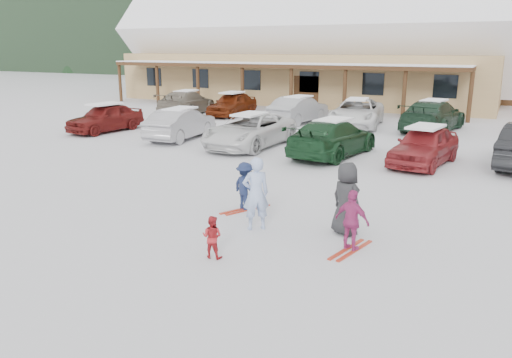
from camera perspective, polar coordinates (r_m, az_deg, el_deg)
The scene contains 21 objects.
ground at distance 11.76m, azimuth -3.53°, elevation -5.66°, with size 160.00×160.00×0.00m, color silver.
day_lodge at distance 40.18m, azimuth 5.77°, elevation 14.54°, with size 29.12×12.50×10.38m.
conifer_0 at distance 50.60m, azimuth -12.27°, elevation 16.32°, with size 4.40×4.40×10.20m.
conifer_2 at distance 62.65m, azimuth -8.12°, elevation 17.20°, with size 5.28×5.28×12.24m.
adult_skier at distance 11.44m, azimuth -0.02°, elevation -1.68°, with size 0.63×0.41×1.72m, color #A4BBE9.
toddler_red at distance 10.08m, azimuth -5.04°, elevation -6.60°, with size 0.43×0.33×0.88m, color #B02025.
child_navy at distance 12.86m, azimuth -1.26°, elevation -0.85°, with size 0.82×0.47×1.27m, color #182346.
skis_child_navy at distance 13.04m, azimuth -1.24°, elevation -3.48°, with size 0.20×1.40×0.03m, color #B32E19.
child_magenta at distance 10.47m, azimuth 10.92°, elevation -4.73°, with size 0.77×0.32×1.31m, color #AB3170.
skis_child_magenta at distance 10.70m, azimuth 10.75°, elevation -7.96°, with size 0.20×1.40×0.03m, color #B32E19.
bystander_dark at distance 11.33m, azimuth 10.26°, elevation -2.23°, with size 0.81×0.53×1.67m, color #29292B.
parked_car_0 at distance 26.17m, azimuth -16.84°, elevation 6.72°, with size 1.64×4.09×1.39m, color maroon.
parked_car_1 at distance 23.27m, azimuth -8.60°, elevation 6.26°, with size 1.49×4.27×1.41m, color #A3A2A7.
parked_car_2 at distance 21.17m, azimuth -0.71°, elevation 5.57°, with size 2.33×5.05×1.40m, color white.
parked_car_3 at distance 19.61m, azimuth 8.77°, elevation 4.68°, with size 1.99×4.90×1.42m, color #173E20.
parked_car_4 at distance 18.89m, azimuth 18.69°, elevation 3.63°, with size 1.64×4.07×1.39m, color maroon.
parked_car_7 at distance 32.07m, azimuth -7.94°, elevation 8.66°, with size 2.05×5.05×1.46m, color gray.
parked_car_8 at distance 31.00m, azimuth -2.74°, elevation 8.55°, with size 1.69×4.20×1.43m, color #67230C.
parked_car_9 at distance 28.13m, azimuth 4.88°, elevation 7.90°, with size 1.55×4.46×1.47m, color #9C9DA0.
parked_car_10 at distance 27.24m, azimuth 11.46°, elevation 7.43°, with size 2.43×5.27×1.46m, color white.
parked_car_11 at distance 26.70m, azimuth 19.55°, elevation 6.83°, with size 2.18×5.37×1.56m, color #1D3927.
Camera 1 is at (5.62, -9.47, 4.12)m, focal length 35.00 mm.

